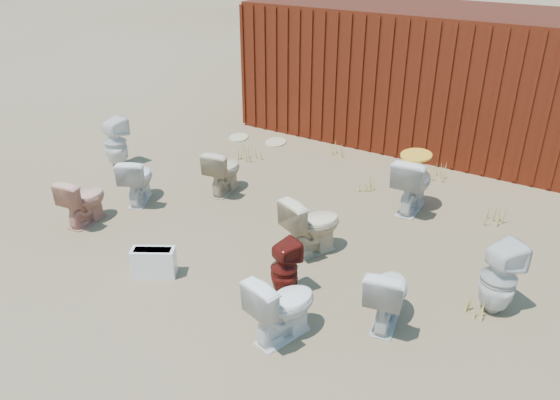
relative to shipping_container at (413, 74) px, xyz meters
The scene contains 22 objects.
ground 5.34m from the shipping_container, 90.00° to the right, with size 100.00×100.00×0.00m, color brown.
shipping_container is the anchor object (origin of this frame).
toilet_front_a 5.42m from the shipping_container, 115.74° to the right, with size 0.40×0.70×0.71m, color white.
toilet_front_pink 6.25m from the shipping_container, 113.55° to the right, with size 0.38×0.67×0.68m, color tan.
toilet_front_c 6.35m from the shipping_container, 80.43° to the right, with size 0.41×0.73×0.74m, color white.
toilet_front_maroon 5.72m from the shipping_container, 82.94° to the right, with size 0.30×0.31×0.67m, color #5B140F.
toilet_front_e 5.82m from the shipping_container, 71.50° to the right, with size 0.40×0.70×0.71m, color silver.
toilet_back_a 5.48m from the shipping_container, 131.56° to the right, with size 0.38×0.39×0.84m, color white.
toilet_back_beige_left 4.25m from the shipping_container, 110.47° to the right, with size 0.39×0.69×0.70m, color beige.
toilet_back_beige_right 4.78m from the shipping_container, 83.65° to the right, with size 0.43×0.76×0.77m, color beige.
toilet_back_yellowlid 3.24m from the shipping_container, 68.32° to the right, with size 0.46×0.81×0.83m, color silver.
toilet_back_e 5.47m from the shipping_container, 59.77° to the right, with size 0.37×0.38×0.83m, color white.
yellow_lid 3.17m from the shipping_container, 68.32° to the right, with size 0.42×0.52×0.03m, color gold.
loose_tank 6.24m from the shipping_container, 97.26° to the right, with size 0.50×0.20×0.35m, color white.
loose_lid_near 2.84m from the shipping_container, 138.21° to the right, with size 0.38×0.49×0.02m, color #C8BC91.
loose_lid_far 3.47m from the shipping_container, 144.73° to the right, with size 0.36×0.47×0.02m, color #C7BF90.
weed_clump_a 3.43m from the shipping_container, 124.73° to the right, with size 0.36×0.36×0.28m, color #B09C46.
weed_clump_b 2.94m from the shipping_container, 81.46° to the right, with size 0.32×0.32×0.25m, color #B09C46.
weed_clump_c 3.73m from the shipping_container, 49.62° to the right, with size 0.36×0.36×0.28m, color #B09C46.
weed_clump_d 2.13m from the shipping_container, 111.73° to the right, with size 0.30×0.30×0.24m, color #B09C46.
weed_clump_e 2.30m from the shipping_container, 56.79° to the right, with size 0.34×0.34×0.26m, color #B09C46.
weed_clump_f 5.56m from the shipping_container, 61.20° to the right, with size 0.28×0.28×0.26m, color #B09C46.
Camera 1 is at (3.30, -4.62, 3.69)m, focal length 35.00 mm.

